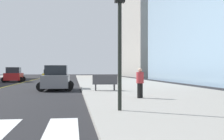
# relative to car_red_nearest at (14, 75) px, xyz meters

# --- Properties ---
(sidewalk_kerb_east) EXTENTS (10.00, 120.00, 0.15)m
(sidewalk_kerb_east) POSITION_rel_car_red_nearest_xyz_m (13.74, -17.90, -0.87)
(sidewalk_kerb_east) COLOR #9E9B93
(sidewalk_kerb_east) RESTS_ON ground
(lane_divider_paint) EXTENTS (0.16, 80.00, 0.01)m
(lane_divider_paint) POSITION_rel_car_red_nearest_xyz_m (1.54, 2.10, -0.94)
(lane_divider_paint) COLOR yellow
(lane_divider_paint) RESTS_ON ground
(parking_garage_concrete) EXTENTS (18.00, 24.00, 29.21)m
(parking_garage_concrete) POSITION_rel_car_red_nearest_xyz_m (30.48, 28.29, 13.67)
(parking_garage_concrete) COLOR #9E9B93
(parking_garage_concrete) RESTS_ON ground
(car_red_nearest) EXTENTS (2.94, 4.58, 2.01)m
(car_red_nearest) POSITION_rel_car_red_nearest_xyz_m (0.00, 0.00, 0.00)
(car_red_nearest) COLOR red
(car_red_nearest) RESTS_ON ground
(car_yellow_second) EXTENTS (2.43, 3.83, 1.70)m
(car_yellow_second) POSITION_rel_car_red_nearest_xyz_m (3.62, 12.05, -0.15)
(car_yellow_second) COLOR gold
(car_yellow_second) RESTS_ON ground
(car_gray_third) EXTENTS (2.85, 4.52, 2.01)m
(car_gray_third) POSITION_rel_car_red_nearest_xyz_m (6.75, -17.58, -0.00)
(car_gray_third) COLOR slate
(car_gray_third) RESTS_ON ground
(traffic_light_near_corner) EXTENTS (0.36, 0.41, 4.97)m
(traffic_light_near_corner) POSITION_rel_car_red_nearest_xyz_m (9.84, -31.24, 2.69)
(traffic_light_near_corner) COLOR black
(traffic_light_near_corner) RESTS_ON sidewalk_kerb_east
(park_bench) EXTENTS (1.84, 0.71, 1.12)m
(park_bench) POSITION_rel_car_red_nearest_xyz_m (10.41, -20.64, -0.25)
(park_bench) COLOR #47474C
(park_bench) RESTS_ON sidewalk_kerb_east
(pedestrian_waiting_east) EXTENTS (0.39, 0.39, 1.59)m
(pedestrian_waiting_east) POSITION_rel_car_red_nearest_xyz_m (11.64, -26.62, 0.08)
(pedestrian_waiting_east) COLOR black
(pedestrian_waiting_east) RESTS_ON sidewalk_kerb_east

